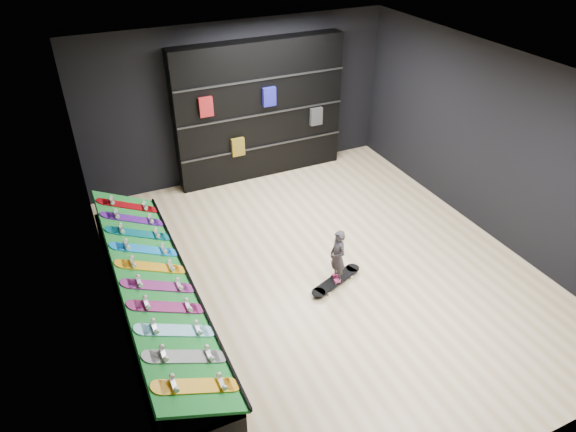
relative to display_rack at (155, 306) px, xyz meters
name	(u,v)px	position (x,y,z in m)	size (l,w,h in m)	color
floor	(323,269)	(2.55, 0.00, -0.25)	(6.00, 7.00, 0.01)	beige
ceiling	(332,77)	(2.55, 0.00, 2.75)	(6.00, 7.00, 0.01)	white
wall_back	(239,102)	(2.55, 3.50, 1.25)	(6.00, 0.02, 3.00)	black
wall_front	(522,366)	(2.55, -3.50, 1.25)	(6.00, 0.02, 3.00)	black
wall_left	(102,238)	(-0.45, 0.00, 1.25)	(0.02, 7.00, 3.00)	black
wall_right	(493,145)	(5.55, 0.00, 1.25)	(0.02, 7.00, 3.00)	black
display_rack	(155,306)	(0.00, 0.00, 0.00)	(0.90, 4.50, 0.50)	black
turf_ramp	(154,278)	(0.05, 0.00, 0.46)	(1.00, 4.50, 0.04)	#10661F
back_shelving	(260,111)	(2.90, 3.32, 1.08)	(3.33, 0.39, 2.66)	black
floor_skateboard	(336,281)	(2.56, -0.38, -0.20)	(0.98, 0.22, 0.09)	black
child	(337,266)	(2.56, -0.38, 0.09)	(0.19, 0.14, 0.51)	black
display_board_0	(197,386)	(0.06, -1.90, 0.49)	(0.98, 0.22, 0.09)	yellow
display_board_1	(186,357)	(0.06, -1.48, 0.49)	(0.98, 0.22, 0.09)	black
display_board_2	(176,330)	(0.06, -1.06, 0.49)	(0.98, 0.22, 0.09)	#0CB2E5
display_board_3	(167,307)	(0.06, -0.63, 0.49)	(0.98, 0.22, 0.09)	#E5198C
display_board_4	(159,286)	(0.06, -0.21, 0.49)	(0.98, 0.22, 0.09)	#2626BF
display_board_5	(151,267)	(0.06, 0.21, 0.49)	(0.98, 0.22, 0.09)	orange
display_board_6	(145,249)	(0.06, 0.63, 0.49)	(0.98, 0.22, 0.09)	blue
display_board_7	(138,233)	(0.06, 1.06, 0.49)	(0.98, 0.22, 0.09)	#0C8C99
display_board_8	(133,219)	(0.06, 1.48, 0.49)	(0.98, 0.22, 0.09)	purple
display_board_9	(128,206)	(0.06, 1.90, 0.49)	(0.98, 0.22, 0.09)	red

